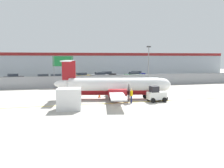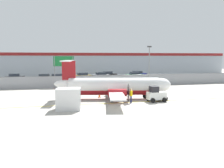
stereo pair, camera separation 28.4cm
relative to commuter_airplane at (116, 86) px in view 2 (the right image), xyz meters
name	(u,v)px [view 2 (the right image)]	position (x,y,z in m)	size (l,w,h in m)	color
ground_plane	(126,103)	(0.40, -2.90, -1.60)	(140.00, 140.00, 0.01)	#ADA89E
perimeter_fence	(99,81)	(0.40, 13.10, -0.49)	(98.00, 0.10, 2.10)	gray
parking_lot_strip	(90,81)	(0.40, 24.60, -1.54)	(98.00, 17.00, 0.12)	#38383A
background_building	(80,64)	(0.40, 43.09, 1.66)	(91.00, 8.10, 6.50)	#A8B2BC
commuter_airplane	(116,86)	(0.00, 0.00, 0.00)	(14.89, 15.98, 4.92)	white
baggage_tug	(156,95)	(4.11, -3.23, -0.75)	(2.36, 1.44, 1.88)	silver
ground_crew_worker	(131,95)	(0.90, -3.40, -0.65)	(0.39, 0.55, 1.70)	#191E4C
cargo_container	(69,99)	(-6.39, -5.24, -0.50)	(2.69, 2.36, 2.20)	silver
traffic_cone_near_left	(150,93)	(5.42, 1.59, -1.29)	(0.36, 0.36, 0.64)	orange
traffic_cone_near_right	(69,102)	(-6.18, -2.40, -1.29)	(0.36, 0.36, 0.64)	orange
traffic_cone_far_left	(99,95)	(-1.84, 1.60, -1.29)	(0.36, 0.36, 0.64)	orange
parked_car_0	(15,77)	(-15.66, 27.36, -0.71)	(4.36, 2.35, 1.58)	black
parked_car_1	(45,78)	(-9.31, 24.68, -0.71)	(4.34, 2.30, 1.58)	black
parked_car_2	(57,78)	(-6.62, 24.27, -0.71)	(4.28, 2.17, 1.58)	#B28C19
parked_car_3	(82,76)	(-0.91, 27.53, -0.71)	(4.36, 2.37, 1.58)	#B28C19
parked_car_4	(101,76)	(3.65, 28.16, -0.71)	(4.38, 2.40, 1.58)	gray
parked_car_5	(108,75)	(6.21, 30.99, -0.71)	(4.22, 2.03, 1.58)	black
parked_car_6	(134,75)	(11.96, 27.31, -0.71)	(4.32, 2.26, 1.58)	#19662D
parked_car_7	(138,74)	(14.09, 30.82, -0.71)	(4.31, 2.25, 1.58)	navy
apron_light_pole	(149,63)	(9.06, 11.05, 2.70)	(0.70, 0.30, 7.27)	slate
highway_sign	(64,64)	(-5.74, 14.64, 2.54)	(3.60, 0.14, 5.50)	slate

